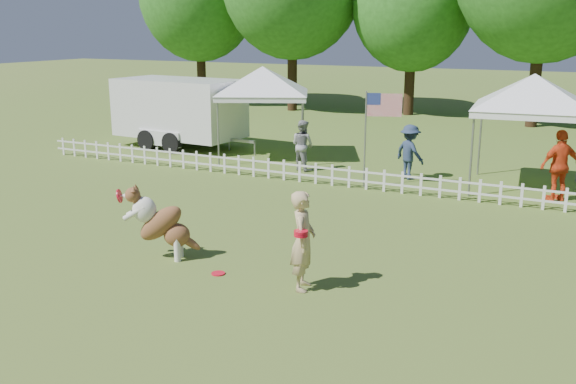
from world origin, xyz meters
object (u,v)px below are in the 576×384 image
object	(u,v)px
cargo_trailer	(180,112)
spectator_a	(303,145)
dog	(162,223)
spectator_c	(560,166)
canopy_tent_right	(530,134)
canopy_tent_left	(263,114)
handler	(303,241)
frisbee_on_turf	(218,273)
flag_pole	(365,140)
spectator_b	(410,152)

from	to	relation	value
cargo_trailer	spectator_a	xyz separation A→B (m)	(5.72, -1.64, -0.48)
dog	spectator_c	bearing A→B (deg)	26.73
canopy_tent_right	cargo_trailer	bearing A→B (deg)	169.39
cargo_trailer	spectator_c	size ratio (longest dim) A/B	3.15
canopy_tent_left	cargo_trailer	xyz separation A→B (m)	(-3.72, 0.47, -0.23)
canopy_tent_right	spectator_a	distance (m)	6.52
canopy_tent_left	canopy_tent_right	world-z (taller)	canopy_tent_right
handler	spectator_a	world-z (taller)	handler
frisbee_on_turf	canopy_tent_right	size ratio (longest dim) A/B	0.08
frisbee_on_turf	canopy_tent_left	distance (m)	10.66
cargo_trailer	spectator_c	distance (m)	13.21
handler	flag_pole	xyz separation A→B (m)	(-1.47, 7.18, 0.47)
handler	cargo_trailer	bearing A→B (deg)	26.92
cargo_trailer	spectator_a	world-z (taller)	cargo_trailer
spectator_c	canopy_tent_left	bearing A→B (deg)	-49.19
dog	canopy_tent_left	distance (m)	9.91
frisbee_on_turf	cargo_trailer	bearing A→B (deg)	128.32
cargo_trailer	spectator_b	size ratio (longest dim) A/B	3.61
cargo_trailer	frisbee_on_turf	bearing A→B (deg)	-47.49
canopy_tent_left	spectator_b	xyz separation A→B (m)	(5.28, -0.89, -0.70)
handler	spectator_c	xyz separation A→B (m)	(3.42, 7.98, 0.06)
cargo_trailer	spectator_a	distance (m)	5.97
flag_pole	spectator_c	size ratio (longest dim) A/B	1.45
frisbee_on_turf	flag_pole	bearing A→B (deg)	88.75
cargo_trailer	spectator_a	size ratio (longest dim) A/B	3.69
handler	canopy_tent_left	world-z (taller)	canopy_tent_left
cargo_trailer	spectator_a	bearing A→B (deg)	-11.78
flag_pole	spectator_a	world-z (taller)	flag_pole
frisbee_on_turf	spectator_b	size ratio (longest dim) A/B	0.15
cargo_trailer	flag_pole	xyz separation A→B (m)	(8.16, -2.86, 0.06)
spectator_c	handler	bearing A→B (deg)	27.28
canopy_tent_left	spectator_c	size ratio (longest dim) A/B	1.64
frisbee_on_turf	cargo_trailer	xyz separation A→B (m)	(-8.00, 10.12, 1.25)
handler	canopy_tent_right	world-z (taller)	canopy_tent_right
flag_pole	canopy_tent_left	bearing A→B (deg)	134.43
frisbee_on_turf	spectator_a	world-z (taller)	spectator_a
canopy_tent_left	cargo_trailer	distance (m)	3.75
handler	spectator_a	distance (m)	9.26
frisbee_on_turf	spectator_c	xyz separation A→B (m)	(5.05, 8.07, 0.90)
spectator_b	canopy_tent_right	bearing A→B (deg)	-144.31
handler	cargo_trailer	xyz separation A→B (m)	(-9.63, 10.04, 0.41)
dog	spectator_a	distance (m)	8.32
canopy_tent_right	flag_pole	world-z (taller)	canopy_tent_right
cargo_trailer	spectator_b	bearing A→B (deg)	-4.41
handler	dog	distance (m)	3.00
canopy_tent_right	cargo_trailer	xyz separation A→B (m)	(-12.17, 1.11, -0.26)
frisbee_on_turf	canopy_tent_right	distance (m)	10.04
spectator_a	flag_pole	bearing A→B (deg)	171.22
canopy_tent_left	spectator_a	size ratio (longest dim) A/B	1.92
canopy_tent_right	cargo_trailer	world-z (taller)	canopy_tent_right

